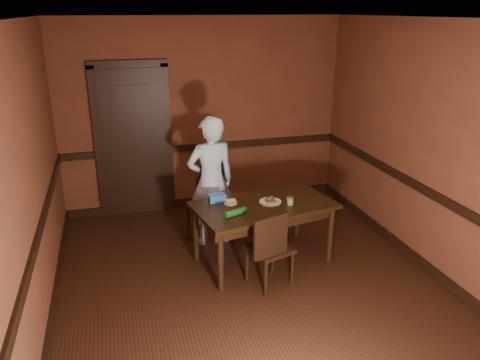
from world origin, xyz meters
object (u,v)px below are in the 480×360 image
dining_table (263,232)px  cheese_saucer (231,202)px  sandwich_plate (270,201)px  food_tub (217,198)px  chair_near (270,247)px  person (211,181)px  chair_far (210,206)px  sauce_jar (290,201)px

dining_table → cheese_saucer: cheese_saucer is taller
sandwich_plate → food_tub: 0.60m
chair_near → person: size_ratio=0.54×
person → cheese_saucer: size_ratio=10.70×
food_tub → cheese_saucer: bearing=-39.1°
chair_far → sauce_jar: chair_far is taller
chair_near → sauce_jar: 0.62m
dining_table → chair_near: 0.50m
dining_table → sauce_jar: sauce_jar is taller
sauce_jar → food_tub: sauce_jar is taller
cheese_saucer → food_tub: size_ratio=0.77×
food_tub → person: bearing=87.0°
chair_near → sandwich_plate: size_ratio=3.46×
chair_far → cheese_saucer: bearing=-97.5°
chair_far → cheese_saucer: 0.59m
cheese_saucer → food_tub: bearing=140.5°
dining_table → chair_near: (-0.09, -0.48, 0.07)m
chair_near → person: bearing=-89.0°
chair_near → dining_table: bearing=-117.8°
chair_far → sandwich_plate: size_ratio=3.94×
sauce_jar → dining_table: bearing=159.5°
food_tub → dining_table: bearing=-22.3°
sauce_jar → chair_near: bearing=-133.7°
food_tub → chair_near: bearing=-59.4°
dining_table → person: 0.90m
sandwich_plate → food_tub: size_ratio=1.28×
person → cheese_saucer: 0.55m
person → sauce_jar: bearing=129.2°
person → sandwich_plate: (0.54, -0.63, -0.07)m
dining_table → sauce_jar: bearing=-30.8°
sauce_jar → food_tub: (-0.76, 0.31, -0.00)m
dining_table → food_tub: food_tub is taller
chair_far → person: 0.32m
sandwich_plate → food_tub: food_tub is taller
chair_far → person: bearing=13.9°
person → sandwich_plate: 0.83m
dining_table → sauce_jar: (0.28, -0.10, 0.41)m
chair_near → cheese_saucer: chair_near is taller
sandwich_plate → food_tub: (-0.57, 0.20, 0.02)m
dining_table → sandwich_plate: size_ratio=6.17×
sandwich_plate → sauce_jar: bearing=-29.4°
sauce_jar → cheese_saucer: size_ratio=0.58×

